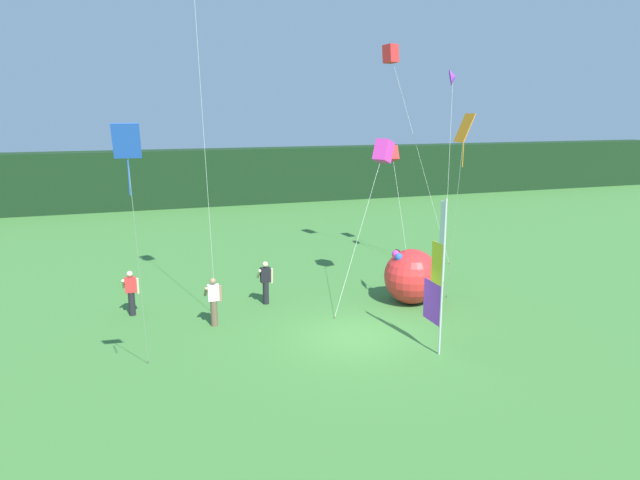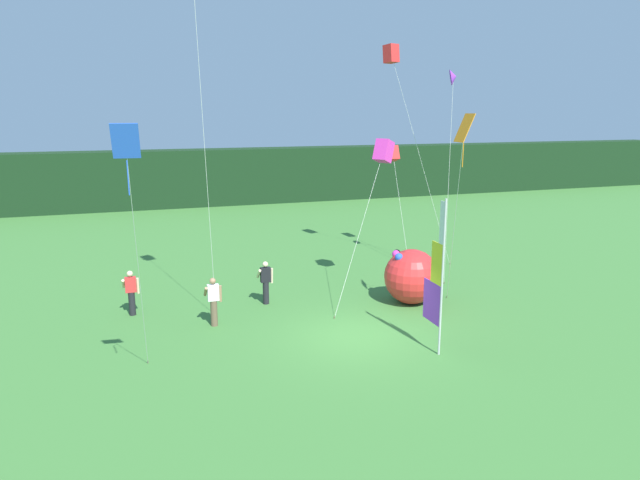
# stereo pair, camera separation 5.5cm
# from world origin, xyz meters

# --- Properties ---
(ground_plane) EXTENTS (120.00, 120.00, 0.00)m
(ground_plane) POSITION_xyz_m (0.00, 0.00, 0.00)
(ground_plane) COLOR #3D7533
(distant_treeline) EXTENTS (80.00, 2.40, 4.04)m
(distant_treeline) POSITION_xyz_m (0.00, 26.93, 2.02)
(distant_treeline) COLOR black
(distant_treeline) RESTS_ON ground
(banner_flag) EXTENTS (0.06, 1.03, 4.49)m
(banner_flag) POSITION_xyz_m (1.73, -1.66, 2.15)
(banner_flag) COLOR #B7B7BC
(banner_flag) RESTS_ON ground
(person_near_banner) EXTENTS (0.55, 0.48, 1.56)m
(person_near_banner) POSITION_xyz_m (-6.53, 4.20, 0.83)
(person_near_banner) COLOR black
(person_near_banner) RESTS_ON ground
(person_mid_field) EXTENTS (0.55, 0.48, 1.57)m
(person_mid_field) POSITION_xyz_m (-1.95, 3.90, 0.83)
(person_mid_field) COLOR black
(person_mid_field) RESTS_ON ground
(person_far_left) EXTENTS (0.55, 0.48, 1.60)m
(person_far_left) POSITION_xyz_m (-4.03, 2.33, 0.85)
(person_far_left) COLOR brown
(person_far_left) RESTS_ON ground
(inflatable_balloon) EXTENTS (1.98, 1.98, 1.98)m
(inflatable_balloon) POSITION_xyz_m (3.04, 2.34, 1.00)
(inflatable_balloon) COLOR red
(inflatable_balloon) RESTS_ON ground
(kite_purple_delta_0) EXTENTS (0.91, 1.43, 8.40)m
(kite_purple_delta_0) POSITION_xyz_m (5.99, 5.08, 8.01)
(kite_purple_delta_0) COLOR brown
(kite_purple_delta_0) RESTS_ON ground
(kite_magenta_box_1) EXTENTS (3.19, 2.76, 5.81)m
(kite_magenta_box_1) POSITION_xyz_m (2.59, 4.02, 5.34)
(kite_magenta_box_1) COLOR brown
(kite_magenta_box_1) RESTS_ON ground
(kite_red_box_2) EXTENTS (3.01, 1.48, 9.52)m
(kite_red_box_2) POSITION_xyz_m (4.52, 7.68, 9.09)
(kite_red_box_2) COLOR brown
(kite_red_box_2) RESTS_ON ground
(kite_orange_diamond_3) EXTENTS (1.67, 3.20, 6.72)m
(kite_orange_diamond_3) POSITION_xyz_m (3.22, -0.28, 5.99)
(kite_orange_diamond_3) COLOR brown
(kite_orange_diamond_3) RESTS_ON ground
(kite_blue_diamond_4) EXTENTS (0.56, 3.58, 6.57)m
(kite_blue_diamond_4) POSITION_xyz_m (-6.33, -3.13, 5.81)
(kite_blue_diamond_4) COLOR brown
(kite_blue_diamond_4) RESTS_ON ground
(kite_red_box_5) EXTENTS (0.48, 2.76, 5.18)m
(kite_red_box_5) POSITION_xyz_m (5.72, 9.77, 4.77)
(kite_red_box_5) COLOR brown
(kite_red_box_5) RESTS_ON ground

